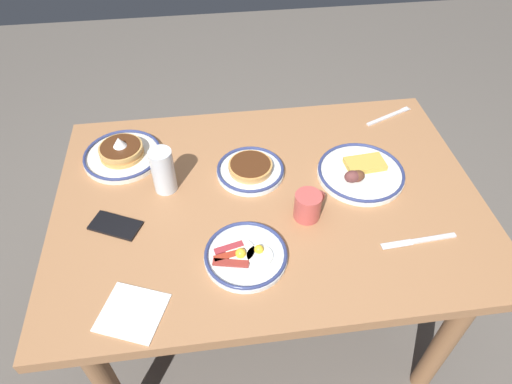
% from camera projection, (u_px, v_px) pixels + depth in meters
% --- Properties ---
extents(ground_plane, '(6.00, 6.00, 0.00)m').
position_uv_depth(ground_plane, '(265.00, 316.00, 1.90)').
color(ground_plane, '#615A52').
extents(dining_table, '(1.30, 0.90, 0.74)m').
position_uv_depth(dining_table, '(268.00, 218.00, 1.44)').
color(dining_table, '#A26E46').
rests_on(dining_table, ground_plane).
extents(plate_near_main, '(0.26, 0.26, 0.09)m').
position_uv_depth(plate_near_main, '(122.00, 154.00, 1.48)').
color(plate_near_main, silver).
rests_on(plate_near_main, dining_table).
extents(plate_center_pancakes, '(0.28, 0.28, 0.05)m').
position_uv_depth(plate_center_pancakes, '(361.00, 172.00, 1.42)').
color(plate_center_pancakes, white).
rests_on(plate_center_pancakes, dining_table).
extents(plate_far_companion, '(0.22, 0.22, 0.04)m').
position_uv_depth(plate_far_companion, '(250.00, 169.00, 1.43)').
color(plate_far_companion, white).
rests_on(plate_far_companion, dining_table).
extents(plate_far_side, '(0.23, 0.23, 0.04)m').
position_uv_depth(plate_far_side, '(246.00, 255.00, 1.20)').
color(plate_far_side, white).
rests_on(plate_far_side, dining_table).
extents(coffee_mug, '(0.10, 0.08, 0.09)m').
position_uv_depth(coffee_mug, '(308.00, 205.00, 1.28)').
color(coffee_mug, '#BF4C47').
rests_on(coffee_mug, dining_table).
extents(drinking_glass, '(0.07, 0.07, 0.15)m').
position_uv_depth(drinking_glass, '(163.00, 173.00, 1.35)').
color(drinking_glass, silver).
rests_on(drinking_glass, dining_table).
extents(cell_phone, '(0.16, 0.13, 0.01)m').
position_uv_depth(cell_phone, '(115.00, 226.00, 1.28)').
color(cell_phone, black).
rests_on(cell_phone, dining_table).
extents(paper_napkin, '(0.19, 0.19, 0.00)m').
position_uv_depth(paper_napkin, '(132.00, 312.00, 1.09)').
color(paper_napkin, white).
rests_on(paper_napkin, dining_table).
extents(fork_near, '(0.19, 0.10, 0.01)m').
position_uv_depth(fork_near, '(389.00, 116.00, 1.65)').
color(fork_near, silver).
rests_on(fork_near, dining_table).
extents(butter_knife, '(0.22, 0.03, 0.01)m').
position_uv_depth(butter_knife, '(419.00, 241.00, 1.24)').
color(butter_knife, silver).
rests_on(butter_knife, dining_table).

